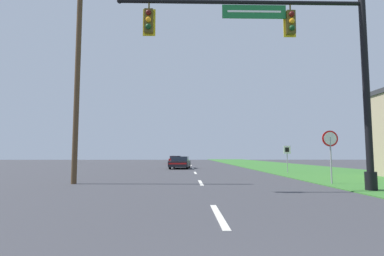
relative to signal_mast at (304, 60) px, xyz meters
name	(u,v)px	position (x,y,z in m)	size (l,w,h in m)	color
grass_verge_right	(294,168)	(6.53, 19.51, -5.15)	(10.00, 110.00, 0.04)	#38752D
road_center_line	(195,173)	(-3.97, 11.51, -5.16)	(0.16, 34.80, 0.01)	silver
signal_mast	(304,60)	(0.00, 0.00, 0.00)	(10.14, 0.47, 8.36)	black
car_ahead	(180,162)	(-5.26, 18.83, -4.56)	(2.20, 4.76, 1.19)	black
far_car	(175,160)	(-6.26, 34.60, -4.57)	(1.82, 4.47, 1.19)	black
stop_sign	(330,145)	(2.16, 2.57, -3.31)	(0.76, 0.07, 2.50)	gray
route_sign_post	(287,153)	(3.03, 11.18, -3.64)	(0.55, 0.06, 2.03)	gray
utility_pole_near	(77,74)	(-10.10, 3.15, 0.20)	(1.80, 0.26, 10.41)	#4C3823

